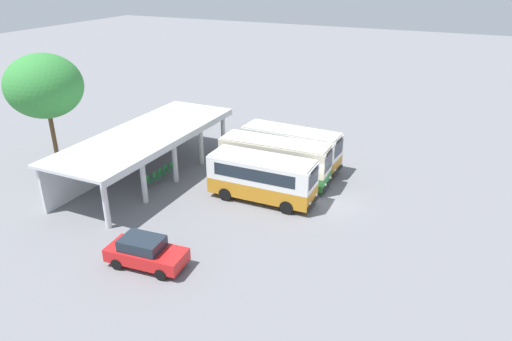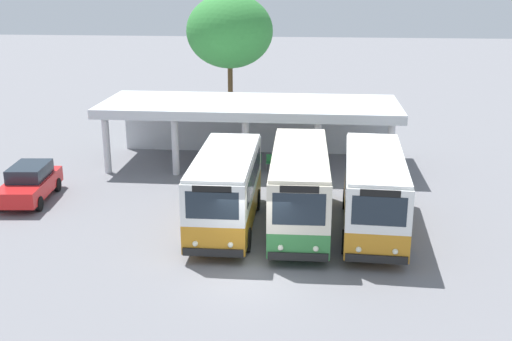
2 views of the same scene
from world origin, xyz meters
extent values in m
plane|color=slate|center=(0.00, 0.00, 0.00)|extent=(180.00, 180.00, 0.00)
cylinder|color=black|center=(-0.37, 1.87, 0.45)|extent=(0.23, 0.90, 0.90)
cylinder|color=black|center=(-2.52, 1.85, 0.45)|extent=(0.23, 0.90, 0.90)
cylinder|color=black|center=(-0.40, 6.24, 0.45)|extent=(0.23, 0.90, 0.90)
cylinder|color=black|center=(-2.55, 6.23, 0.45)|extent=(0.23, 0.90, 0.90)
cube|color=orange|center=(-1.46, 4.05, 0.91)|extent=(2.30, 7.07, 1.06)
cube|color=white|center=(-1.46, 4.05, 2.20)|extent=(2.30, 7.07, 1.52)
cube|color=white|center=(-1.46, 4.05, 3.02)|extent=(2.23, 6.86, 0.12)
cube|color=black|center=(-1.44, 0.49, 0.52)|extent=(2.14, 0.11, 0.28)
cube|color=#1E2833|center=(-1.44, 0.54, 2.25)|extent=(1.85, 0.06, 0.99)
cube|color=black|center=(-1.44, 0.54, 2.84)|extent=(1.35, 0.06, 0.24)
cube|color=#1E2833|center=(-0.35, 4.16, 2.25)|extent=(0.08, 5.64, 0.84)
cube|color=#1E2833|center=(-2.58, 4.14, 2.25)|extent=(0.08, 5.64, 0.84)
sphere|color=#EAEACC|center=(-0.82, 0.51, 0.83)|extent=(0.20, 0.20, 0.20)
sphere|color=#EAEACC|center=(-2.05, 0.50, 0.83)|extent=(0.20, 0.20, 0.20)
cylinder|color=black|center=(2.54, 1.96, 0.45)|extent=(0.24, 0.90, 0.90)
cylinder|color=black|center=(0.45, 1.93, 0.45)|extent=(0.24, 0.90, 0.90)
cylinder|color=black|center=(2.46, 6.83, 0.45)|extent=(0.24, 0.90, 0.90)
cylinder|color=black|center=(0.37, 6.80, 0.45)|extent=(0.24, 0.90, 0.90)
cube|color=#337F3D|center=(1.46, 4.38, 0.85)|extent=(2.33, 7.89, 0.94)
cube|color=beige|center=(1.46, 4.38, 2.19)|extent=(2.33, 7.89, 1.75)
cube|color=beige|center=(1.46, 4.38, 3.13)|extent=(2.26, 7.65, 0.12)
cube|color=black|center=(1.52, 0.42, 0.52)|extent=(2.08, 0.14, 0.28)
cube|color=#1E2833|center=(1.52, 0.47, 2.24)|extent=(1.80, 0.08, 1.14)
cube|color=black|center=(1.52, 0.47, 2.95)|extent=(1.32, 0.07, 0.24)
cube|color=#1E2833|center=(2.54, 4.50, 2.24)|extent=(0.15, 6.28, 0.96)
cube|color=#1E2833|center=(0.37, 4.46, 2.24)|extent=(0.15, 6.28, 0.96)
sphere|color=#EAEACC|center=(2.13, 0.45, 0.83)|extent=(0.20, 0.20, 0.20)
sphere|color=#EAEACC|center=(0.92, 0.42, 0.83)|extent=(0.20, 0.20, 0.20)
cylinder|color=black|center=(5.32, 1.89, 0.45)|extent=(0.26, 0.91, 0.90)
cylinder|color=black|center=(3.20, 1.99, 0.45)|extent=(0.26, 0.91, 0.90)
cylinder|color=black|center=(5.55, 6.55, 0.45)|extent=(0.26, 0.91, 0.90)
cylinder|color=black|center=(3.43, 6.65, 0.45)|extent=(0.26, 0.91, 0.90)
cube|color=orange|center=(4.37, 4.27, 0.89)|extent=(2.59, 7.62, 1.02)
cube|color=white|center=(4.37, 4.27, 2.20)|extent=(2.59, 7.62, 1.58)
cube|color=white|center=(4.37, 4.27, 3.05)|extent=(2.51, 7.40, 0.12)
cube|color=black|center=(4.19, 0.48, 0.52)|extent=(2.11, 0.20, 0.28)
cube|color=#1E2833|center=(4.19, 0.53, 2.25)|extent=(1.82, 0.14, 1.03)
cube|color=black|center=(4.19, 0.53, 2.87)|extent=(1.33, 0.12, 0.24)
cube|color=#1E2833|center=(5.48, 4.32, 2.25)|extent=(0.33, 6.01, 0.87)
cube|color=#1E2833|center=(3.28, 4.42, 2.25)|extent=(0.33, 6.01, 0.87)
sphere|color=#EAEACC|center=(4.80, 0.46, 0.83)|extent=(0.20, 0.20, 0.20)
sphere|color=#EAEACC|center=(3.58, 0.52, 0.83)|extent=(0.20, 0.20, 0.20)
cylinder|color=black|center=(-9.80, 5.21, 0.32)|extent=(0.24, 0.65, 0.64)
cylinder|color=black|center=(-11.45, 5.06, 0.32)|extent=(0.24, 0.65, 0.64)
cylinder|color=black|center=(-10.03, 7.79, 0.32)|extent=(0.24, 0.65, 0.64)
cylinder|color=black|center=(-11.68, 7.65, 0.32)|extent=(0.24, 0.65, 0.64)
cube|color=red|center=(-10.74, 6.43, 0.67)|extent=(2.13, 4.33, 0.70)
cube|color=#1E2833|center=(-10.76, 6.64, 1.32)|extent=(1.69, 2.30, 0.60)
cylinder|color=silver|center=(-8.59, 10.92, 1.60)|extent=(0.36, 0.36, 3.20)
cylinder|color=silver|center=(-5.00, 10.92, 1.60)|extent=(0.36, 0.36, 3.20)
cylinder|color=silver|center=(-1.41, 10.92, 1.60)|extent=(0.36, 0.36, 3.20)
cylinder|color=silver|center=(2.18, 10.92, 1.60)|extent=(0.36, 0.36, 3.20)
cylinder|color=silver|center=(5.77, 10.92, 1.60)|extent=(0.36, 0.36, 3.20)
cube|color=silver|center=(-1.41, 15.70, 1.60)|extent=(15.16, 0.20, 3.20)
cube|color=silver|center=(-1.41, 13.21, 3.30)|extent=(15.66, 5.68, 0.20)
cube|color=silver|center=(-1.41, 10.42, 3.06)|extent=(15.66, 0.10, 0.28)
cylinder|color=slate|center=(-2.87, 11.86, 0.22)|extent=(0.03, 0.03, 0.44)
cylinder|color=slate|center=(-3.22, 11.85, 0.22)|extent=(0.03, 0.03, 0.44)
cylinder|color=slate|center=(-2.88, 12.21, 0.22)|extent=(0.03, 0.03, 0.44)
cylinder|color=slate|center=(-3.23, 12.20, 0.22)|extent=(0.03, 0.03, 0.44)
cube|color=#2D8C47|center=(-3.05, 12.03, 0.46)|extent=(0.45, 0.45, 0.04)
cube|color=#2D8C47|center=(-3.05, 12.23, 0.66)|extent=(0.44, 0.05, 0.40)
cylinder|color=slate|center=(-2.16, 11.75, 0.22)|extent=(0.03, 0.03, 0.44)
cylinder|color=slate|center=(-2.51, 11.74, 0.22)|extent=(0.03, 0.03, 0.44)
cylinder|color=slate|center=(-2.17, 12.10, 0.22)|extent=(0.03, 0.03, 0.44)
cylinder|color=slate|center=(-2.52, 12.09, 0.22)|extent=(0.03, 0.03, 0.44)
cube|color=#2D8C47|center=(-2.34, 11.92, 0.46)|extent=(0.45, 0.45, 0.04)
cube|color=#2D8C47|center=(-2.35, 12.12, 0.66)|extent=(0.44, 0.05, 0.40)
cylinder|color=slate|center=(-1.45, 11.78, 0.22)|extent=(0.03, 0.03, 0.44)
cylinder|color=slate|center=(-1.80, 11.77, 0.22)|extent=(0.03, 0.03, 0.44)
cylinder|color=slate|center=(-1.46, 12.13, 0.22)|extent=(0.03, 0.03, 0.44)
cylinder|color=slate|center=(-1.82, 12.12, 0.22)|extent=(0.03, 0.03, 0.44)
cube|color=#2D8C47|center=(-1.63, 11.95, 0.46)|extent=(0.45, 0.45, 0.04)
cube|color=#2D8C47|center=(-1.64, 12.15, 0.66)|extent=(0.44, 0.05, 0.40)
cylinder|color=slate|center=(-0.75, 11.81, 0.22)|extent=(0.03, 0.03, 0.44)
cylinder|color=slate|center=(-1.10, 11.80, 0.22)|extent=(0.03, 0.03, 0.44)
cylinder|color=slate|center=(-0.76, 12.16, 0.22)|extent=(0.03, 0.03, 0.44)
cylinder|color=slate|center=(-1.11, 12.15, 0.22)|extent=(0.03, 0.03, 0.44)
cube|color=#2D8C47|center=(-0.93, 11.98, 0.46)|extent=(0.45, 0.45, 0.04)
cube|color=#2D8C47|center=(-0.93, 12.18, 0.66)|extent=(0.44, 0.05, 0.40)
cylinder|color=slate|center=(-0.04, 11.77, 0.22)|extent=(0.03, 0.03, 0.44)
cylinder|color=slate|center=(-0.39, 11.76, 0.22)|extent=(0.03, 0.03, 0.44)
cylinder|color=slate|center=(-0.05, 12.12, 0.22)|extent=(0.03, 0.03, 0.44)
cylinder|color=slate|center=(-0.40, 12.11, 0.22)|extent=(0.03, 0.03, 0.44)
cube|color=#2D8C47|center=(-0.22, 11.94, 0.46)|extent=(0.45, 0.45, 0.04)
cube|color=#2D8C47|center=(-0.23, 12.14, 0.66)|extent=(0.44, 0.05, 0.40)
cylinder|color=brown|center=(-3.40, 20.30, 2.23)|extent=(0.32, 0.32, 4.47)
ellipsoid|color=#338438|center=(-3.40, 20.30, 6.50)|extent=(5.42, 5.42, 4.61)
camera|label=1|loc=(-26.75, -7.33, 14.59)|focal=32.71mm
camera|label=2|loc=(1.87, -19.15, 9.66)|focal=43.70mm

